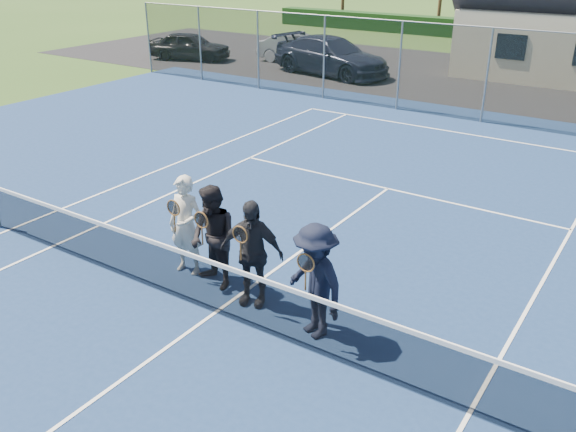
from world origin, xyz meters
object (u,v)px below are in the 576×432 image
Objects in this scene: car_c at (331,56)px; player_a at (186,225)px; player_d at (315,281)px; car_a at (190,46)px; player_c at (251,253)px; tennis_net at (214,285)px; car_b at (299,49)px; player_b at (213,238)px.

car_c is 3.10× the size of player_a.
car_a is at bearing 136.34° from player_d.
player_c is (1.55, -0.19, -0.00)m from player_a.
player_d is (2.86, -0.39, -0.00)m from player_a.
car_a is at bearing 132.88° from tennis_net.
car_b is at bearing 123.29° from player_d.
player_a is at bearing 172.26° from player_d.
player_d is (12.29, -18.71, 0.24)m from car_b.
player_c reaches higher than car_a.
car_a is 23.12m from tennis_net.
car_b is 2.28× the size of player_a.
player_b reaches higher than tennis_net.
player_d is at bearing -145.80° from car_b.
player_c and player_d have the same top height.
player_c is (0.29, 0.61, 0.38)m from tennis_net.
player_c is at bearing -6.87° from player_a.
player_d is (9.63, -17.20, 0.11)m from car_c.
player_d is (17.33, -16.54, 0.24)m from car_a.
tennis_net is 6.49× the size of player_c.
tennis_net is (15.73, -16.94, -0.14)m from car_a.
player_d is at bearing 14.34° from tennis_net.
tennis_net is at bearing -115.29° from player_c.
car_b is 21.52m from player_c.
car_a is 22.88m from player_c.
tennis_net is 0.77m from player_c.
player_c is (0.84, -0.08, 0.00)m from player_b.
player_a is 0.72m from player_b.
player_a is at bearing 171.11° from player_b.
player_a reaches higher than car_b.
car_a is 2.21× the size of player_a.
car_a reaches higher than tennis_net.
tennis_net is at bearing -165.66° from player_d.
player_a and player_c have the same top height.
player_b is at bearing -8.89° from player_a.
player_d is (2.15, -0.28, -0.00)m from player_b.
player_a is (14.47, -16.15, 0.25)m from car_a.
car_c is 3.10× the size of player_b.
player_d reaches higher than car_a.
car_a is 0.71× the size of car_c.
car_a and car_b have the same top height.
tennis_net is 0.96m from player_b.
car_b is 21.04m from player_b.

